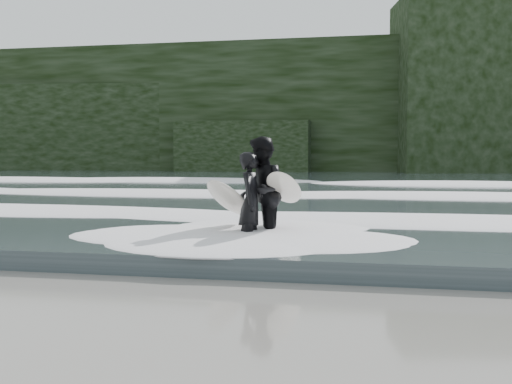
% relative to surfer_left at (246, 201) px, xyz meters
% --- Properties ---
extents(ground, '(120.00, 120.00, 0.00)m').
position_rel_surfer_left_xyz_m(ground, '(-0.37, -5.64, -0.85)').
color(ground, '#7F6751').
rests_on(ground, ground).
extents(sea, '(90.00, 52.00, 0.30)m').
position_rel_surfer_left_xyz_m(sea, '(-0.37, 23.36, -0.70)').
color(sea, '#343F42').
rests_on(sea, ground).
extents(headland, '(70.00, 9.00, 10.00)m').
position_rel_surfer_left_xyz_m(headland, '(-0.37, 40.36, 4.15)').
color(headland, black).
rests_on(headland, ground).
extents(foam_near, '(60.00, 3.20, 0.20)m').
position_rel_surfer_left_xyz_m(foam_near, '(-0.37, 3.36, -0.45)').
color(foam_near, white).
rests_on(foam_near, sea).
extents(foam_mid, '(60.00, 4.00, 0.24)m').
position_rel_surfer_left_xyz_m(foam_mid, '(-0.37, 10.36, -0.43)').
color(foam_mid, white).
rests_on(foam_mid, sea).
extents(foam_far, '(60.00, 4.80, 0.30)m').
position_rel_surfer_left_xyz_m(foam_far, '(-0.37, 19.36, -0.40)').
color(foam_far, white).
rests_on(foam_far, sea).
extents(surfer_left, '(0.91, 1.91, 1.69)m').
position_rel_surfer_left_xyz_m(surfer_left, '(0.00, 0.00, 0.00)').
color(surfer_left, black).
rests_on(surfer_left, ground).
extents(surfer_right, '(1.21, 2.05, 1.97)m').
position_rel_surfer_left_xyz_m(surfer_right, '(0.22, 0.30, 0.14)').
color(surfer_right, black).
rests_on(surfer_right, ground).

